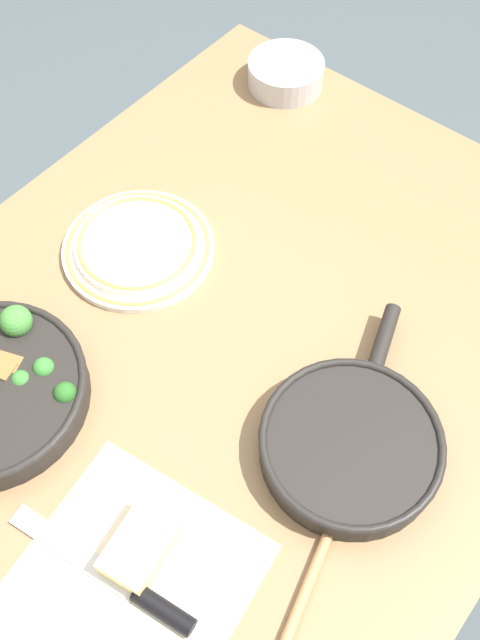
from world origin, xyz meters
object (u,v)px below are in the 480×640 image
at_px(skillet_eggs, 351,444).
at_px(cheese_block, 140,548).
at_px(dinner_plate_stack, 138,246).
at_px(prep_bowl_steel, 286,73).
at_px(wooden_spoon, 324,546).
at_px(grater_knife, 127,586).

height_order(skillet_eggs, cheese_block, skillet_eggs).
relative_size(dinner_plate_stack, prep_bowl_steel, 1.69).
relative_size(wooden_spoon, cheese_block, 3.60).
bearing_deg(dinner_plate_stack, grater_knife, -137.98).
height_order(grater_knife, prep_bowl_steel, prep_bowl_steel).
bearing_deg(grater_knife, wooden_spoon, -137.76).
xyz_separation_m(wooden_spoon, prep_bowl_steel, (0.69, 0.59, 0.02)).
height_order(skillet_eggs, dinner_plate_stack, skillet_eggs).
distance_m(grater_knife, cheese_block, 0.05).
distance_m(skillet_eggs, dinner_plate_stack, 0.48).
height_order(skillet_eggs, prep_bowl_steel, prep_bowl_steel).
bearing_deg(grater_knife, skillet_eggs, -117.12).
xyz_separation_m(skillet_eggs, prep_bowl_steel, (0.56, 0.54, 0.00)).
bearing_deg(cheese_block, dinner_plate_stack, 43.98).
height_order(grater_knife, cheese_block, cheese_block).
bearing_deg(prep_bowl_steel, skillet_eggs, -136.30).
distance_m(skillet_eggs, prep_bowl_steel, 0.78).
height_order(dinner_plate_stack, prep_bowl_steel, prep_bowl_steel).
bearing_deg(dinner_plate_stack, prep_bowl_steel, 7.62).
height_order(skillet_eggs, wooden_spoon, skillet_eggs).
relative_size(wooden_spoon, grater_knife, 1.39).
bearing_deg(prep_bowl_steel, dinner_plate_stack, -172.38).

